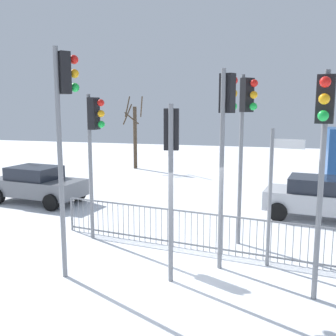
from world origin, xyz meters
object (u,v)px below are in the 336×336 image
Objects in this scene: traffic_light_mid_right at (323,136)px; traffic_light_mid_left at (171,153)px; traffic_light_foreground_left at (226,125)px; car_silver_near at (321,197)px; direction_sign_post at (272,191)px; traffic_light_foreground_right at (64,113)px; car_grey_mid at (37,184)px; traffic_light_rear_left at (94,134)px; bare_tree_left at (135,134)px; traffic_light_rear_right at (245,122)px.

traffic_light_mid_right reaches higher than traffic_light_mid_left.
car_silver_near is at bearing 87.93° from traffic_light_foreground_left.
direction_sign_post is at bearing 20.61° from traffic_light_mid_left.
traffic_light_foreground_right reaches higher than direction_sign_post.
direction_sign_post is at bearing -16.32° from car_grey_mid.
traffic_light_foreground_right is 8.17m from car_grey_mid.
traffic_light_mid_right is 1.15× the size of car_grey_mid.
direction_sign_post reaches higher than car_grey_mid.
traffic_light_mid_left is 2.72m from direction_sign_post.
traffic_light_foreground_right is 1.29× the size of car_grey_mid.
traffic_light_rear_left is 1.06× the size of car_grey_mid.
traffic_light_foreground_right reaches higher than traffic_light_mid_right.
traffic_light_rear_left is 13.14m from bare_tree_left.
traffic_light_foreground_left is at bearing -62.18° from bare_tree_left.
bare_tree_left is at bearing 147.21° from car_silver_near.
direction_sign_post is (4.99, -0.73, -1.22)m from traffic_light_rear_left.
traffic_light_foreground_right is 1.52× the size of direction_sign_post.
traffic_light_foreground_right is 5.39m from traffic_light_mid_right.
traffic_light_rear_right reaches higher than traffic_light_mid_right.
traffic_light_mid_right is at bearing 76.97° from traffic_light_rear_left.
car_silver_near is (2.77, 4.94, -2.71)m from traffic_light_foreground_left.
traffic_light_mid_left is at bearing 13.23° from traffic_light_rear_right.
car_grey_mid is 1.00× the size of car_silver_near.
traffic_light_rear_left reaches higher than direction_sign_post.
car_silver_near is (3.83, 5.92, -2.14)m from traffic_light_mid_left.
car_grey_mid is at bearing -18.39° from traffic_light_mid_right.
traffic_light_rear_left is 3.47m from traffic_light_mid_left.
direction_sign_post is at bearing 42.75° from traffic_light_foreground_left.
traffic_light_rear_right is at bearing 51.73° from traffic_light_mid_left.
traffic_light_foreground_right is 1.13× the size of traffic_light_mid_right.
traffic_light_rear_right is at bearing 105.43° from traffic_light_foreground_left.
traffic_light_mid_left is at bearing 47.59° from traffic_light_foreground_right.
direction_sign_post is at bearing 57.81° from traffic_light_foreground_right.
traffic_light_foreground_right reaches higher than car_silver_near.
traffic_light_mid_right is 1.15× the size of car_silver_near.
traffic_light_rear_left reaches higher than traffic_light_mid_left.
traffic_light_mid_right is 6.80m from car_silver_near.
direction_sign_post is at bearing 72.13° from traffic_light_rear_right.
bare_tree_left is at bearing -47.07° from traffic_light_mid_right.
direction_sign_post is (-0.87, 1.61, -1.47)m from traffic_light_mid_right.
direction_sign_post is at bearing -58.07° from bare_tree_left.
car_silver_near is (2.43, 3.32, -2.71)m from traffic_light_rear_right.
car_grey_mid is at bearing -67.19° from traffic_light_rear_right.
traffic_light_rear_right is at bearing -117.76° from car_silver_near.
traffic_light_mid_left reaches higher than car_silver_near.
traffic_light_mid_right is 0.97× the size of traffic_light_foreground_left.
bare_tree_left reaches higher than car_grey_mid.
car_silver_near is (6.15, 6.36, -3.00)m from traffic_light_foreground_right.
traffic_light_rear_right reaches higher than traffic_light_mid_left.
traffic_light_mid_left is at bearing -67.20° from bare_tree_left.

